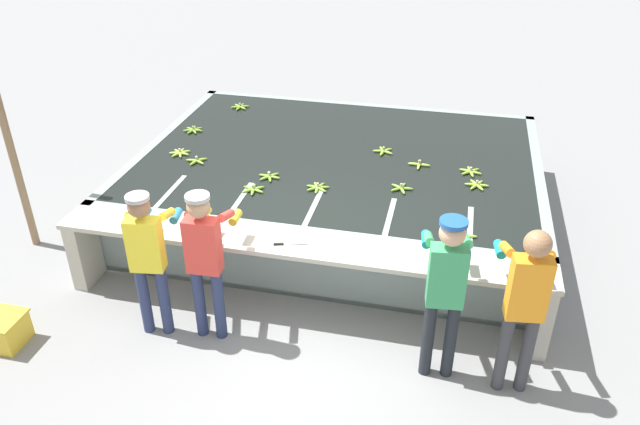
{
  "coord_description": "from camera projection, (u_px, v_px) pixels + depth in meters",
  "views": [
    {
      "loc": [
        1.4,
        -4.76,
        4.24
      ],
      "look_at": [
        0.0,
        1.3,
        0.59
      ],
      "focal_mm": 35.0,
      "sensor_mm": 36.0,
      "label": 1
    }
  ],
  "objects": [
    {
      "name": "wash_tank",
      "position": [
        338.0,
        185.0,
        8.18
      ],
      "size": [
        5.04,
        3.83,
        0.85
      ],
      "color": "gray",
      "rests_on": "ground"
    },
    {
      "name": "support_post_left",
      "position": [
        4.0,
        123.0,
        6.93
      ],
      "size": [
        0.09,
        0.09,
        3.2
      ],
      "color": "#846647",
      "rests_on": "ground"
    },
    {
      "name": "banana_bunch_floating_7",
      "position": [
        477.0,
        185.0,
        7.22
      ],
      "size": [
        0.28,
        0.26,
        0.08
      ],
      "color": "#93BC3D",
      "rests_on": "wash_tank"
    },
    {
      "name": "banana_bunch_floating_11",
      "position": [
        401.0,
        188.0,
        7.15
      ],
      "size": [
        0.27,
        0.28,
        0.08
      ],
      "color": "#75A333",
      "rests_on": "wash_tank"
    },
    {
      "name": "banana_bunch_floating_5",
      "position": [
        197.0,
        161.0,
        7.78
      ],
      "size": [
        0.27,
        0.28,
        0.08
      ],
      "color": "#8CB738",
      "rests_on": "wash_tank"
    },
    {
      "name": "banana_bunch_floating_10",
      "position": [
        180.0,
        153.0,
        7.98
      ],
      "size": [
        0.28,
        0.28,
        0.08
      ],
      "color": "#9EC642",
      "rests_on": "wash_tank"
    },
    {
      "name": "banana_bunch_floating_0",
      "position": [
        318.0,
        187.0,
        7.17
      ],
      "size": [
        0.28,
        0.28,
        0.08
      ],
      "color": "#75A333",
      "rests_on": "wash_tank"
    },
    {
      "name": "knife_0",
      "position": [
        286.0,
        244.0,
        6.16
      ],
      "size": [
        0.34,
        0.13,
        0.02
      ],
      "color": "silver",
      "rests_on": "work_ledge"
    },
    {
      "name": "worker_2",
      "position": [
        446.0,
        283.0,
        5.35
      ],
      "size": [
        0.46,
        0.74,
        1.66
      ],
      "color": "#1E2328",
      "rests_on": "ground"
    },
    {
      "name": "banana_bunch_floating_4",
      "position": [
        419.0,
        164.0,
        7.69
      ],
      "size": [
        0.28,
        0.28,
        0.08
      ],
      "color": "#9EC642",
      "rests_on": "wash_tank"
    },
    {
      "name": "worker_1",
      "position": [
        205.0,
        253.0,
        5.83
      ],
      "size": [
        0.42,
        0.72,
        1.6
      ],
      "color": "navy",
      "rests_on": "ground"
    },
    {
      "name": "worker_3",
      "position": [
        525.0,
        297.0,
        5.2
      ],
      "size": [
        0.47,
        0.73,
        1.67
      ],
      "color": "#38383D",
      "rests_on": "ground"
    },
    {
      "name": "banana_bunch_floating_1",
      "position": [
        383.0,
        151.0,
        8.03
      ],
      "size": [
        0.27,
        0.27,
        0.08
      ],
      "color": "#8CB738",
      "rests_on": "wash_tank"
    },
    {
      "name": "banana_bunch_floating_3",
      "position": [
        240.0,
        107.0,
        9.4
      ],
      "size": [
        0.27,
        0.28,
        0.08
      ],
      "color": "#7FAD33",
      "rests_on": "wash_tank"
    },
    {
      "name": "ground_plane",
      "position": [
        292.0,
        324.0,
        6.42
      ],
      "size": [
        80.0,
        80.0,
        0.0
      ],
      "primitive_type": "plane",
      "color": "gray",
      "rests_on": "ground"
    },
    {
      "name": "banana_bunch_ledge_0",
      "position": [
        198.0,
        224.0,
        6.46
      ],
      "size": [
        0.28,
        0.28,
        0.08
      ],
      "color": "#9EC642",
      "rests_on": "work_ledge"
    },
    {
      "name": "banana_bunch_floating_9",
      "position": [
        470.0,
        171.0,
        7.52
      ],
      "size": [
        0.28,
        0.28,
        0.08
      ],
      "color": "#8CB738",
      "rests_on": "wash_tank"
    },
    {
      "name": "worker_0",
      "position": [
        148.0,
        252.0,
        5.9
      ],
      "size": [
        0.48,
        0.73,
        1.56
      ],
      "color": "navy",
      "rests_on": "ground"
    },
    {
      "name": "banana_bunch_floating_6",
      "position": [
        253.0,
        189.0,
        7.13
      ],
      "size": [
        0.28,
        0.28,
        0.08
      ],
      "color": "#75A333",
      "rests_on": "wash_tank"
    },
    {
      "name": "work_ledge",
      "position": [
        296.0,
        263.0,
        6.29
      ],
      "size": [
        5.04,
        0.45,
        0.85
      ],
      "color": "#B7B2A3",
      "rests_on": "ground"
    },
    {
      "name": "banana_bunch_floating_12",
      "position": [
        269.0,
        176.0,
        7.41
      ],
      "size": [
        0.28,
        0.27,
        0.08
      ],
      "color": "#75A333",
      "rests_on": "wash_tank"
    },
    {
      "name": "banana_bunch_floating_8",
      "position": [
        193.0,
        130.0,
        8.63
      ],
      "size": [
        0.27,
        0.28,
        0.08
      ],
      "color": "#75A333",
      "rests_on": "wash_tank"
    },
    {
      "name": "banana_bunch_floating_2",
      "position": [
        463.0,
        236.0,
        6.27
      ],
      "size": [
        0.28,
        0.28,
        0.08
      ],
      "color": "#9EC642",
      "rests_on": "wash_tank"
    }
  ]
}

